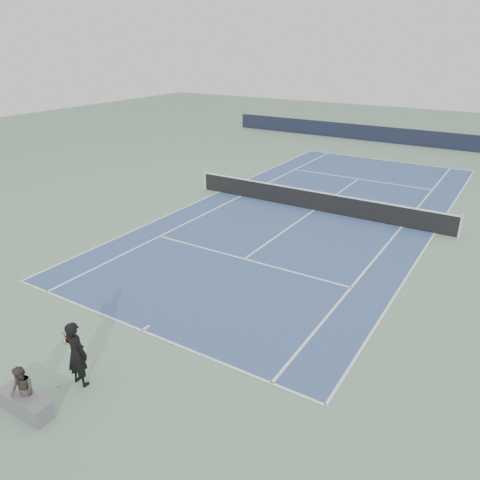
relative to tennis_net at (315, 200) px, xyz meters
The scene contains 7 objects.
ground 0.50m from the tennis_net, ahead, with size 80.00×80.00×0.00m, color slate.
court_surface 0.50m from the tennis_net, ahead, with size 10.97×23.77×0.01m, color #36507F.
tennis_net is the anchor object (origin of this frame).
windscreen_far 17.89m from the tennis_net, 90.00° to the left, with size 30.00×0.25×1.20m, color black.
tennis_player 14.25m from the tennis_net, 88.95° to the right, with size 0.77×0.46×1.68m.
tennis_ball 14.63m from the tennis_net, 90.32° to the right, with size 0.06×0.06×0.06m, color #C1E12E.
spectator_bench 15.51m from the tennis_net, 90.01° to the right, with size 1.42×0.67×1.17m.
Camera 1 is at (8.15, -19.77, 7.49)m, focal length 35.00 mm.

